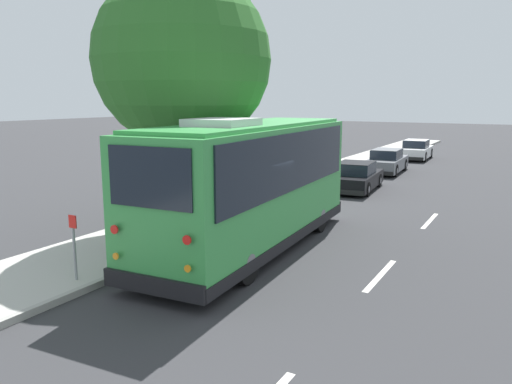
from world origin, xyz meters
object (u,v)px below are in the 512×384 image
street_tree (185,47)px  parked_sedan_white (416,150)px  parked_sedan_black (356,177)px  parked_sedan_gray (387,162)px  sign_post_far (131,232)px  sign_post_near (74,247)px  shuttle_bus (252,180)px

street_tree → parked_sedan_white: bearing=-5.0°
parked_sedan_black → street_tree: 10.81m
street_tree → parked_sedan_gray: bearing=-7.1°
parked_sedan_gray → parked_sedan_white: (7.18, -0.08, 0.01)m
street_tree → sign_post_far: 5.60m
sign_post_near → sign_post_far: size_ratio=1.09×
shuttle_bus → sign_post_near: 4.78m
parked_sedan_black → parked_sedan_white: (13.21, 0.13, 0.04)m
parked_sedan_black → shuttle_bus: bearing=177.4°
shuttle_bus → parked_sedan_black: shuttle_bus is taller
street_tree → shuttle_bus: bearing=-102.5°
parked_sedan_white → parked_sedan_black: bearing=178.4°
shuttle_bus → sign_post_near: shuttle_bus is taller
shuttle_bus → street_tree: 4.38m
street_tree → sign_post_far: street_tree is taller
parked_sedan_gray → sign_post_far: bearing=172.7°
parked_sedan_gray → sign_post_near: 20.29m
parked_sedan_black → parked_sedan_white: parked_sedan_white is taller
parked_sedan_black → parked_sedan_gray: 6.03m
street_tree → sign_post_far: bearing=-169.8°
parked_sedan_black → sign_post_near: size_ratio=2.98×
parked_sedan_black → parked_sedan_white: 13.21m
shuttle_bus → sign_post_far: size_ratio=6.72×
parked_sedan_black → parked_sedan_white: bearing=-4.2°
shuttle_bus → parked_sedan_black: (9.97, 0.38, -1.32)m
shuttle_bus → parked_sedan_white: shuttle_bus is taller
street_tree → sign_post_far: (-3.09, -0.55, -4.64)m
parked_sedan_white → street_tree: size_ratio=0.51×
parked_sedan_gray → parked_sedan_white: 7.18m
shuttle_bus → parked_sedan_gray: 16.07m
parked_sedan_gray → sign_post_far: (-18.54, 1.36, 0.20)m
sign_post_far → street_tree: bearing=10.2°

